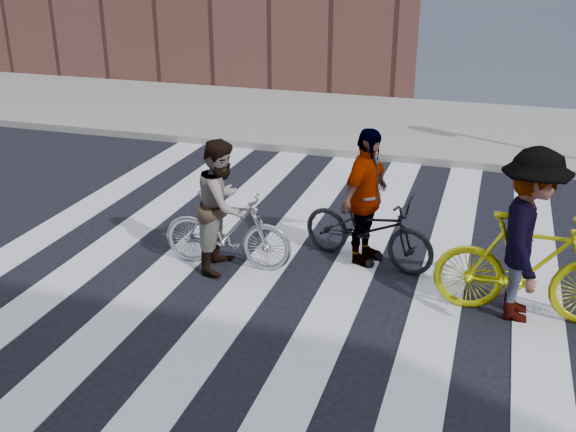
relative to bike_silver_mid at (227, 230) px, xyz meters
The scene contains 9 objects.
ground 1.11m from the bike_silver_mid, ahead, with size 100.00×100.00×0.00m, color black.
sidewalk_far 7.54m from the bike_silver_mid, 82.43° to the left, with size 100.00×5.00×0.15m, color gray.
zebra_crosswalk 1.11m from the bike_silver_mid, ahead, with size 8.25×10.00×0.01m.
bike_silver_mid is the anchor object (origin of this frame).
bike_yellow_right 3.57m from the bike_silver_mid, ahead, with size 0.56×2.00×1.20m, color #C0C40A.
bike_dark_rear 1.79m from the bike_silver_mid, 21.75° to the left, with size 0.63×1.81×0.95m, color black.
rider_mid 0.34m from the bike_silver_mid, behind, with size 0.81×0.63×1.67m, color slate.
rider_right 3.55m from the bike_silver_mid, ahead, with size 1.24×0.71×1.93m, color slate.
rider_rear 1.78m from the bike_silver_mid, 22.36° to the left, with size 1.04×0.43×1.77m, color slate.
Camera 1 is at (2.06, -7.09, 3.84)m, focal length 42.00 mm.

